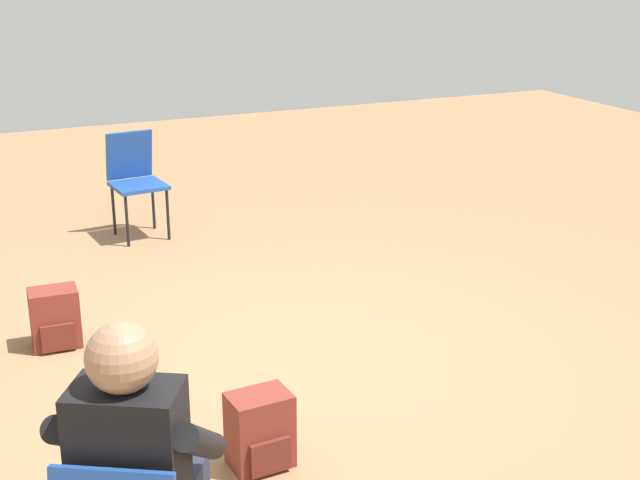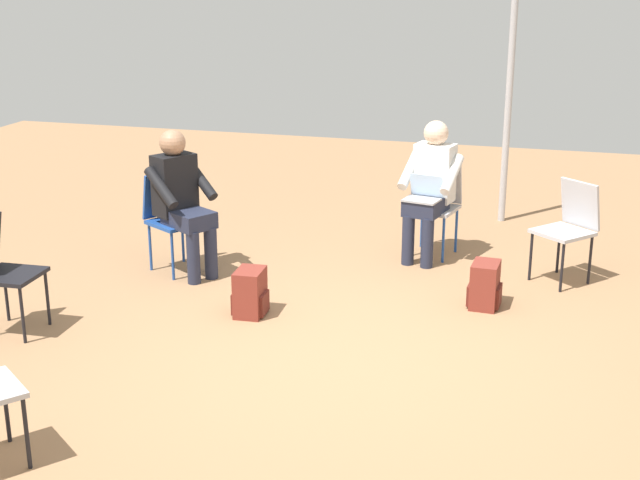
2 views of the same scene
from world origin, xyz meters
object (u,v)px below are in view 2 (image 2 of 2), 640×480
object	(u,v)px
chair_northwest	(171,214)
person_in_black	(181,195)
person_with_laptop	(430,183)
chair_west	(1,266)
backpack_by_empty_chair	(250,295)
chair_northeast	(569,224)
backpack_near_laptop_user	(485,288)
chair_north	(436,200)

from	to	relation	value
chair_northwest	person_in_black	xyz separation A→B (m)	(0.14, -0.08, 0.20)
chair_northwest	person_with_laptop	bearing A→B (deg)	144.32
chair_west	backpack_by_empty_chair	bearing A→B (deg)	113.21
backpack_by_empty_chair	chair_northwest	bearing A→B (deg)	141.33
chair_northeast	chair_northwest	distance (m)	3.37
chair_northeast	chair_northwest	world-z (taller)	same
person_with_laptop	backpack_by_empty_chair	distance (m)	2.11
person_in_black	backpack_by_empty_chair	world-z (taller)	person_in_black
chair_northeast	chair_west	xyz separation A→B (m)	(-3.89, -2.23, 0.00)
chair_northeast	backpack_near_laptop_user	bearing A→B (deg)	93.24
chair_northwest	backpack_near_laptop_user	distance (m)	2.74
chair_west	chair_northwest	world-z (taller)	same
chair_north	person_with_laptop	size ratio (longest dim) A/B	0.69
chair_northeast	person_with_laptop	world-z (taller)	person_with_laptop
chair_north	person_in_black	size ratio (longest dim) A/B	0.69
person_in_black	backpack_by_empty_chair	size ratio (longest dim) A/B	3.44
backpack_near_laptop_user	person_in_black	bearing A→B (deg)	178.44
chair_northwest	backpack_near_laptop_user	xyz separation A→B (m)	(2.71, -0.15, -0.34)
chair_northwest	person_with_laptop	distance (m)	2.29
backpack_by_empty_chair	backpack_near_laptop_user	bearing A→B (deg)	21.22
backpack_near_laptop_user	chair_west	bearing A→B (deg)	-156.43
chair_north	backpack_by_empty_chair	size ratio (longest dim) A/B	2.36
backpack_by_empty_chair	chair_north	bearing A→B (deg)	59.68
chair_west	backpack_near_laptop_user	world-z (taller)	chair_west
person_with_laptop	backpack_near_laptop_user	bearing A→B (deg)	131.92
person_with_laptop	backpack_near_laptop_user	xyz separation A→B (m)	(0.62, -1.07, -0.53)
chair_north	backpack_near_laptop_user	size ratio (longest dim) A/B	2.36
backpack_by_empty_chair	chair_west	bearing A→B (deg)	-154.03
chair_north	person_in_black	bearing A→B (deg)	42.31
person_in_black	backpack_near_laptop_user	size ratio (longest dim) A/B	3.44
person_with_laptop	chair_north	bearing A→B (deg)	-90.00
chair_northeast	chair_north	distance (m)	1.26
chair_north	backpack_by_empty_chair	distance (m)	2.22
chair_west	person_in_black	world-z (taller)	person_in_black
chair_north	chair_west	bearing A→B (deg)	56.44
person_with_laptop	chair_west	bearing A→B (deg)	54.98
person_with_laptop	chair_northwest	bearing A→B (deg)	35.48
chair_west	chair_northwest	size ratio (longest dim) A/B	1.00
person_with_laptop	person_in_black	xyz separation A→B (m)	(-1.95, -1.00, 0.00)
chair_northeast	chair_north	world-z (taller)	same
chair_north	person_with_laptop	xyz separation A→B (m)	(-0.03, -0.17, 0.20)
backpack_by_empty_chair	person_with_laptop	bearing A→B (deg)	58.16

